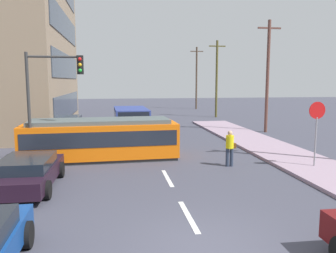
{
  "coord_description": "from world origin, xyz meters",
  "views": [
    {
      "loc": [
        -2.07,
        -7.35,
        3.93
      ],
      "look_at": [
        0.57,
        9.44,
        1.66
      ],
      "focal_mm": 36.56,
      "sensor_mm": 36.0,
      "label": 1
    }
  ],
  "objects_px": {
    "pedestrian_crossing": "(230,146)",
    "utility_pole_distant": "(196,77)",
    "utility_pole_far": "(217,78)",
    "utility_pole_mid": "(268,75)",
    "traffic_light_mast": "(50,88)",
    "city_bus": "(131,118)",
    "parked_sedan_mid": "(28,172)",
    "stop_sign": "(317,120)",
    "parked_sedan_furthest": "(70,123)",
    "parked_sedan_far": "(63,136)",
    "streetcar_tram": "(101,138)"
  },
  "relations": [
    {
      "from": "city_bus",
      "to": "parked_sedan_far",
      "type": "distance_m",
      "value": 7.22
    },
    {
      "from": "city_bus",
      "to": "traffic_light_mast",
      "type": "relative_size",
      "value": 1.01
    },
    {
      "from": "parked_sedan_far",
      "to": "utility_pole_distant",
      "type": "distance_m",
      "value": 29.75
    },
    {
      "from": "traffic_light_mast",
      "to": "utility_pole_mid",
      "type": "relative_size",
      "value": 0.62
    },
    {
      "from": "utility_pole_mid",
      "to": "utility_pole_distant",
      "type": "height_order",
      "value": "utility_pole_distant"
    },
    {
      "from": "city_bus",
      "to": "stop_sign",
      "type": "relative_size",
      "value": 1.82
    },
    {
      "from": "parked_sedan_furthest",
      "to": "utility_pole_distant",
      "type": "xyz_separation_m",
      "value": [
        14.94,
        19.19,
        3.85
      ]
    },
    {
      "from": "streetcar_tram",
      "to": "utility_pole_far",
      "type": "distance_m",
      "value": 22.16
    },
    {
      "from": "parked_sedan_mid",
      "to": "utility_pole_far",
      "type": "distance_m",
      "value": 27.31
    },
    {
      "from": "utility_pole_distant",
      "to": "traffic_light_mast",
      "type": "bearing_deg",
      "value": -114.75
    },
    {
      "from": "streetcar_tram",
      "to": "traffic_light_mast",
      "type": "bearing_deg",
      "value": -149.16
    },
    {
      "from": "utility_pole_mid",
      "to": "parked_sedan_mid",
      "type": "bearing_deg",
      "value": -141.07
    },
    {
      "from": "utility_pole_mid",
      "to": "parked_sedan_far",
      "type": "bearing_deg",
      "value": -166.93
    },
    {
      "from": "parked_sedan_far",
      "to": "parked_sedan_furthest",
      "type": "height_order",
      "value": "same"
    },
    {
      "from": "city_bus",
      "to": "parked_sedan_mid",
      "type": "bearing_deg",
      "value": -107.47
    },
    {
      "from": "streetcar_tram",
      "to": "parked_sedan_mid",
      "type": "relative_size",
      "value": 1.71
    },
    {
      "from": "parked_sedan_far",
      "to": "parked_sedan_furthest",
      "type": "relative_size",
      "value": 0.97
    },
    {
      "from": "traffic_light_mast",
      "to": "utility_pole_distant",
      "type": "height_order",
      "value": "utility_pole_distant"
    },
    {
      "from": "stop_sign",
      "to": "utility_pole_far",
      "type": "relative_size",
      "value": 0.35
    },
    {
      "from": "utility_pole_distant",
      "to": "city_bus",
      "type": "bearing_deg",
      "value": -116.88
    },
    {
      "from": "stop_sign",
      "to": "pedestrian_crossing",
      "type": "bearing_deg",
      "value": 164.41
    },
    {
      "from": "streetcar_tram",
      "to": "parked_sedan_furthest",
      "type": "distance_m",
      "value": 10.82
    },
    {
      "from": "stop_sign",
      "to": "parked_sedan_mid",
      "type": "bearing_deg",
      "value": -175.16
    },
    {
      "from": "pedestrian_crossing",
      "to": "stop_sign",
      "type": "xyz_separation_m",
      "value": [
        3.63,
        -1.01,
        1.25
      ]
    },
    {
      "from": "parked_sedan_mid",
      "to": "traffic_light_mast",
      "type": "relative_size",
      "value": 0.86
    },
    {
      "from": "traffic_light_mast",
      "to": "parked_sedan_furthest",
      "type": "bearing_deg",
      "value": 93.41
    },
    {
      "from": "parked_sedan_furthest",
      "to": "parked_sedan_far",
      "type": "bearing_deg",
      "value": -86.56
    },
    {
      "from": "parked_sedan_furthest",
      "to": "traffic_light_mast",
      "type": "relative_size",
      "value": 0.84
    },
    {
      "from": "traffic_light_mast",
      "to": "parked_sedan_far",
      "type": "bearing_deg",
      "value": 93.38
    },
    {
      "from": "city_bus",
      "to": "pedestrian_crossing",
      "type": "bearing_deg",
      "value": -72.02
    },
    {
      "from": "parked_sedan_mid",
      "to": "parked_sedan_far",
      "type": "bearing_deg",
      "value": 89.8
    },
    {
      "from": "pedestrian_crossing",
      "to": "utility_pole_distant",
      "type": "bearing_deg",
      "value": 79.09
    },
    {
      "from": "parked_sedan_furthest",
      "to": "utility_pole_far",
      "type": "xyz_separation_m",
      "value": [
        14.48,
        8.14,
        3.66
      ]
    },
    {
      "from": "parked_sedan_far",
      "to": "utility_pole_far",
      "type": "distance_m",
      "value": 20.63
    },
    {
      "from": "utility_pole_far",
      "to": "utility_pole_distant",
      "type": "relative_size",
      "value": 0.96
    },
    {
      "from": "utility_pole_far",
      "to": "utility_pole_mid",
      "type": "bearing_deg",
      "value": -87.02
    },
    {
      "from": "parked_sedan_mid",
      "to": "utility_pole_distant",
      "type": "bearing_deg",
      "value": 66.87
    },
    {
      "from": "city_bus",
      "to": "utility_pole_mid",
      "type": "relative_size",
      "value": 0.62
    },
    {
      "from": "city_bus",
      "to": "utility_pole_distant",
      "type": "xyz_separation_m",
      "value": [
        10.13,
        19.98,
        3.45
      ]
    },
    {
      "from": "stop_sign",
      "to": "parked_sedan_far",
      "type": "bearing_deg",
      "value": 148.13
    },
    {
      "from": "utility_pole_far",
      "to": "utility_pole_distant",
      "type": "distance_m",
      "value": 11.07
    },
    {
      "from": "streetcar_tram",
      "to": "traffic_light_mast",
      "type": "distance_m",
      "value": 3.57
    },
    {
      "from": "city_bus",
      "to": "parked_sedan_mid",
      "type": "height_order",
      "value": "city_bus"
    },
    {
      "from": "pedestrian_crossing",
      "to": "parked_sedan_mid",
      "type": "xyz_separation_m",
      "value": [
        -8.39,
        -2.03,
        -0.32
      ]
    },
    {
      "from": "streetcar_tram",
      "to": "utility_pole_far",
      "type": "relative_size",
      "value": 0.94
    },
    {
      "from": "city_bus",
      "to": "parked_sedan_far",
      "type": "bearing_deg",
      "value": -127.9
    },
    {
      "from": "traffic_light_mast",
      "to": "city_bus",
      "type": "bearing_deg",
      "value": 69.34
    },
    {
      "from": "traffic_light_mast",
      "to": "utility_pole_mid",
      "type": "height_order",
      "value": "utility_pole_mid"
    },
    {
      "from": "city_bus",
      "to": "traffic_light_mast",
      "type": "distance_m",
      "value": 11.95
    },
    {
      "from": "city_bus",
      "to": "stop_sign",
      "type": "height_order",
      "value": "stop_sign"
    }
  ]
}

